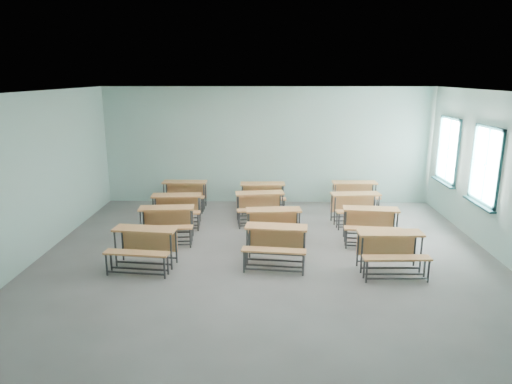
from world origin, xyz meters
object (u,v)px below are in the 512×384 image
Objects in this scene: desk_unit_r1c0 at (166,219)px; desk_unit_r0c2 at (391,246)px; desk_unit_r0c0 at (144,242)px; desk_unit_r1c1 at (274,221)px; desk_unit_r2c0 at (176,205)px; desk_unit_r3c0 at (184,191)px; desk_unit_r1c2 at (371,220)px; desk_unit_r2c1 at (260,203)px; desk_unit_r3c1 at (263,193)px; desk_unit_r3c2 at (355,192)px; desk_unit_r0c1 at (276,240)px; desk_unit_r2c2 at (356,204)px.

desk_unit_r0c2 is at bearing -23.83° from desk_unit_r1c0.
desk_unit_r1c1 is (2.43, 1.30, 0.00)m from desk_unit_r0c0.
desk_unit_r2c0 is (0.01, 1.06, 0.00)m from desk_unit_r1c0.
desk_unit_r0c2 is at bearing -40.90° from desk_unit_r3c0.
desk_unit_r1c2 and desk_unit_r3c0 have the same top height.
desk_unit_r2c1 is 0.98m from desk_unit_r3c1.
desk_unit_r3c2 is (4.50, 2.51, 0.00)m from desk_unit_r1c0.
desk_unit_r3c2 is at bearing 24.16° from desk_unit_r1c0.
desk_unit_r0c1 is at bearing -32.46° from desk_unit_r1c0.
desk_unit_r1c1 is (-0.02, 1.12, 0.00)m from desk_unit_r0c1.
desk_unit_r0c1 is at bearing 170.01° from desk_unit_r0c2.
desk_unit_r3c0 is (-0.05, 2.46, 0.00)m from desk_unit_r1c0.
desk_unit_r1c2 and desk_unit_r2c2 have the same top height.
desk_unit_r1c0 and desk_unit_r2c2 have the same top height.
desk_unit_r3c2 is (4.63, 3.90, 0.00)m from desk_unit_r0c0.
desk_unit_r1c0 is 1.00× the size of desk_unit_r1c2.
desk_unit_r0c0 is 1.06× the size of desk_unit_r3c0.
desk_unit_r0c2 is 0.99× the size of desk_unit_r3c1.
desk_unit_r1c2 and desk_unit_r3c1 have the same top height.
desk_unit_r2c2 is 1.06× the size of desk_unit_r3c0.
desk_unit_r3c0 is (-2.36, 2.55, 0.00)m from desk_unit_r1c1.
desk_unit_r0c0 is at bearing -99.93° from desk_unit_r1c0.
desk_unit_r3c2 is (0.12, 2.49, 0.00)m from desk_unit_r1c2.
desk_unit_r1c2 is (-0.03, 1.53, 0.00)m from desk_unit_r0c2.
desk_unit_r0c2 is 2.53m from desk_unit_r1c1.
desk_unit_r1c2 is at bearing -1.81° from desk_unit_r1c1.
desk_unit_r2c0 is (-4.40, 2.57, 0.00)m from desk_unit_r0c2.
desk_unit_r3c2 is (4.56, 0.05, 0.00)m from desk_unit_r3c0.
desk_unit_r2c2 is 1.05× the size of desk_unit_r3c2.
desk_unit_r2c2 is at bearing 37.34° from desk_unit_r0c0.
desk_unit_r3c1 and desk_unit_r3c2 have the same top height.
desk_unit_r2c2 is (4.31, 1.29, 0.00)m from desk_unit_r1c0.
desk_unit_r1c1 and desk_unit_r3c2 have the same top height.
desk_unit_r3c0 is (-4.43, 2.44, 0.00)m from desk_unit_r1c2.
desk_unit_r3c0 is at bearing 143.39° from desk_unit_r2c1.
desk_unit_r0c0 is at bearing -154.95° from desk_unit_r2c2.
desk_unit_r2c1 is 2.34m from desk_unit_r3c0.
desk_unit_r0c1 and desk_unit_r1c0 have the same top height.
desk_unit_r3c1 is at bearing 100.64° from desk_unit_r0c1.
desk_unit_r3c0 is at bearing 156.56° from desk_unit_r1c2.
desk_unit_r2c1 is (-0.33, 2.54, 0.00)m from desk_unit_r0c1.
desk_unit_r3c2 is at bearing 92.55° from desk_unit_r1c2.
desk_unit_r1c0 is 1.06m from desk_unit_r2c0.
desk_unit_r2c1 is (-2.38, 1.31, 0.00)m from desk_unit_r1c2.
desk_unit_r0c0 and desk_unit_r1c2 have the same top height.
desk_unit_r1c2 is 1.05× the size of desk_unit_r3c0.
desk_unit_r1c0 and desk_unit_r2c0 have the same top height.
desk_unit_r3c0 is 4.56m from desk_unit_r3c2.
desk_unit_r2c2 is 4.52m from desk_unit_r3c0.
desk_unit_r2c0 and desk_unit_r3c2 have the same top height.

